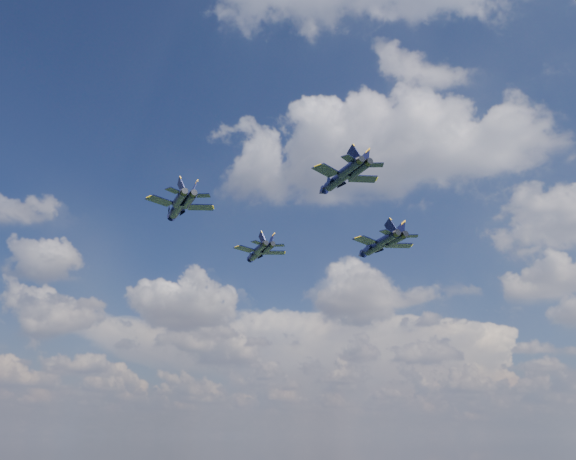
% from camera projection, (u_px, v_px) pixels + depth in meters
% --- Properties ---
extents(jet_lead, '(12.74, 13.52, 3.58)m').
position_uv_depth(jet_lead, '(256.00, 254.00, 121.95)').
color(jet_lead, black).
extents(jet_left, '(13.31, 13.55, 3.65)m').
position_uv_depth(jet_left, '(177.00, 209.00, 97.82)').
color(jet_left, black).
extents(jet_right, '(14.59, 15.14, 4.05)m').
position_uv_depth(jet_right, '(375.00, 247.00, 112.10)').
color(jet_right, black).
extents(jet_slot, '(12.90, 12.60, 3.47)m').
position_uv_depth(jet_slot, '(337.00, 180.00, 87.62)').
color(jet_slot, black).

